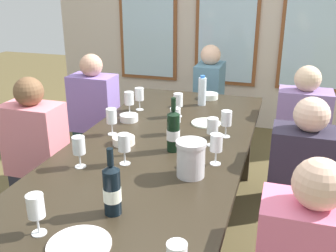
{
  "coord_description": "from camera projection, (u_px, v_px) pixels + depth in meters",
  "views": [
    {
      "loc": [
        0.7,
        -2.07,
        1.69
      ],
      "look_at": [
        0.0,
        0.19,
        0.79
      ],
      "focal_mm": 41.81,
      "sensor_mm": 36.0,
      "label": 1
    }
  ],
  "objects": [
    {
      "name": "wine_bottle_1",
      "position": [
        112.0,
        189.0,
        1.65
      ],
      "size": [
        0.08,
        0.08,
        0.3
      ],
      "color": "black",
      "rests_on": "dining_table"
    },
    {
      "name": "wine_glass_9",
      "position": [
        129.0,
        99.0,
        2.87
      ],
      "size": [
        0.07,
        0.07,
        0.17
      ],
      "color": "white",
      "rests_on": "dining_table"
    },
    {
      "name": "back_wall_with_windows",
      "position": [
        229.0,
        1.0,
        4.36
      ],
      "size": [
        4.26,
        0.1,
        2.9
      ],
      "color": "beige",
      "rests_on": "ground"
    },
    {
      "name": "metal_pitcher",
      "position": [
        191.0,
        158.0,
        1.97
      ],
      "size": [
        0.16,
        0.16,
        0.19
      ],
      "color": "silver",
      "rests_on": "dining_table"
    },
    {
      "name": "wine_glass_7",
      "position": [
        111.0,
        117.0,
        2.5
      ],
      "size": [
        0.07,
        0.07,
        0.17
      ],
      "color": "white",
      "rests_on": "dining_table"
    },
    {
      "name": "wine_glass_0",
      "position": [
        36.0,
        208.0,
        1.51
      ],
      "size": [
        0.07,
        0.07,
        0.17
      ],
      "color": "white",
      "rests_on": "dining_table"
    },
    {
      "name": "dining_table",
      "position": [
        159.0,
        154.0,
        2.41
      ],
      "size": [
        1.06,
        2.41,
        0.74
      ],
      "color": "#2D2519",
      "rests_on": "ground"
    },
    {
      "name": "wine_glass_5",
      "position": [
        79.0,
        147.0,
        2.06
      ],
      "size": [
        0.07,
        0.07,
        0.17
      ],
      "color": "white",
      "rests_on": "dining_table"
    },
    {
      "name": "seated_person_0",
      "position": [
        38.0,
        161.0,
        2.65
      ],
      "size": [
        0.38,
        0.24,
        1.11
      ],
      "color": "#2E2B36",
      "rests_on": "ground"
    },
    {
      "name": "seated_person_1",
      "position": [
        301.0,
        196.0,
        2.23
      ],
      "size": [
        0.38,
        0.24,
        1.11
      ],
      "color": "#272240",
      "rests_on": "ground"
    },
    {
      "name": "seated_person_2",
      "position": [
        95.0,
        121.0,
        3.4
      ],
      "size": [
        0.38,
        0.24,
        1.11
      ],
      "color": "#213838",
      "rests_on": "ground"
    },
    {
      "name": "tasting_bowl_1",
      "position": [
        209.0,
        96.0,
        3.28
      ],
      "size": [
        0.15,
        0.15,
        0.05
      ],
      "primitive_type": "cylinder",
      "color": "white",
      "rests_on": "dining_table"
    },
    {
      "name": "ground_plane",
      "position": [
        160.0,
        245.0,
        2.64
      ],
      "size": [
        12.0,
        12.0,
        0.0
      ],
      "primitive_type": "plane",
      "color": "brown"
    },
    {
      "name": "wine_glass_6",
      "position": [
        213.0,
        127.0,
        2.33
      ],
      "size": [
        0.07,
        0.07,
        0.17
      ],
      "color": "white",
      "rests_on": "dining_table"
    },
    {
      "name": "wine_glass_8",
      "position": [
        226.0,
        120.0,
        2.46
      ],
      "size": [
        0.07,
        0.07,
        0.17
      ],
      "color": "white",
      "rests_on": "dining_table"
    },
    {
      "name": "tasting_bowl_2",
      "position": [
        129.0,
        118.0,
        2.77
      ],
      "size": [
        0.13,
        0.13,
        0.05
      ],
      "primitive_type": "cylinder",
      "color": "white",
      "rests_on": "dining_table"
    },
    {
      "name": "tasting_bowl_0",
      "position": [
        124.0,
        140.0,
        2.38
      ],
      "size": [
        0.14,
        0.14,
        0.05
      ],
      "primitive_type": "cylinder",
      "color": "white",
      "rests_on": "dining_table"
    },
    {
      "name": "wine_bottle_0",
      "position": [
        173.0,
        131.0,
        2.26
      ],
      "size": [
        0.08,
        0.08,
        0.32
      ],
      "color": "black",
      "rests_on": "dining_table"
    },
    {
      "name": "seated_person_6",
      "position": [
        209.0,
        104.0,
        3.85
      ],
      "size": [
        0.24,
        0.38,
        1.11
      ],
      "color": "#252D3E",
      "rests_on": "ground"
    },
    {
      "name": "white_plate_0",
      "position": [
        206.0,
        123.0,
        2.72
      ],
      "size": [
        0.2,
        0.2,
        0.01
      ],
      "primitive_type": "cylinder",
      "color": "white",
      "rests_on": "dining_table"
    },
    {
      "name": "white_plate_1",
      "position": [
        79.0,
        245.0,
        1.48
      ],
      "size": [
        0.25,
        0.25,
        0.01
      ],
      "primitive_type": "cylinder",
      "color": "white",
      "rests_on": "dining_table"
    },
    {
      "name": "wine_glass_10",
      "position": [
        139.0,
        95.0,
        2.97
      ],
      "size": [
        0.07,
        0.07,
        0.17
      ],
      "color": "white",
      "rests_on": "dining_table"
    },
    {
      "name": "wine_glass_4",
      "position": [
        216.0,
        144.0,
        2.09
      ],
      "size": [
        0.07,
        0.07,
        0.17
      ],
      "color": "white",
      "rests_on": "dining_table"
    },
    {
      "name": "wine_glass_11",
      "position": [
        175.0,
        116.0,
        2.51
      ],
      "size": [
        0.07,
        0.07,
        0.17
      ],
      "color": "white",
      "rests_on": "dining_table"
    },
    {
      "name": "seated_person_3",
      "position": [
        300.0,
        142.0,
        2.97
      ],
      "size": [
        0.38,
        0.24,
        1.11
      ],
      "color": "#37322B",
      "rests_on": "ground"
    },
    {
      "name": "water_bottle",
      "position": [
        202.0,
        91.0,
        3.09
      ],
      "size": [
        0.06,
        0.06,
        0.24
      ],
      "color": "white",
      "rests_on": "dining_table"
    },
    {
      "name": "wine_glass_3",
      "position": [
        178.0,
        101.0,
        2.83
      ],
      "size": [
        0.07,
        0.07,
        0.17
      ],
      "color": "white",
      "rests_on": "dining_table"
    },
    {
      "name": "wine_glass_1",
      "position": [
        124.0,
        143.0,
        2.09
      ],
      "size": [
        0.07,
        0.07,
        0.17
      ],
      "color": "white",
      "rests_on": "dining_table"
    }
  ]
}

